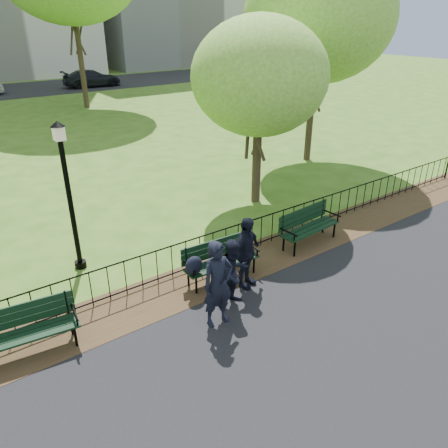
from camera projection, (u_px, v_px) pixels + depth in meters
ground at (228, 316)px, 9.31m from camera, size 120.00×120.00×0.00m
asphalt_path at (356, 426)px, 6.82m from camera, size 60.00×9.20×0.01m
dirt_strip at (191, 284)px, 10.40m from camera, size 60.00×1.60×0.01m
iron_fence at (179, 258)px, 10.55m from camera, size 24.06×0.06×1.00m
park_bench_main at (209, 260)px, 10.17m from camera, size 1.99×0.68×1.06m
park_bench_left_a at (23, 325)px, 8.08m from camera, size 1.96×0.80×1.08m
park_bench_right_a at (307, 222)px, 12.02m from camera, size 2.00×0.76×1.11m
lamppost at (69, 193)px, 10.24m from camera, size 0.33×0.33×3.72m
tree_near_e at (260, 77)px, 13.28m from camera, size 4.22×4.22×5.88m
tree_mid_e at (319, 17)px, 16.89m from camera, size 5.89×5.89×8.21m
person_left at (218, 284)px, 8.73m from camera, size 0.70×0.48×1.87m
person_mid at (234, 273)px, 9.38m from camera, size 0.78×0.43×1.57m
person_right at (246, 253)px, 9.97m from camera, size 1.11×0.74×1.76m
sedan_dark at (92, 78)px, 38.16m from camera, size 5.05×2.35×1.43m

